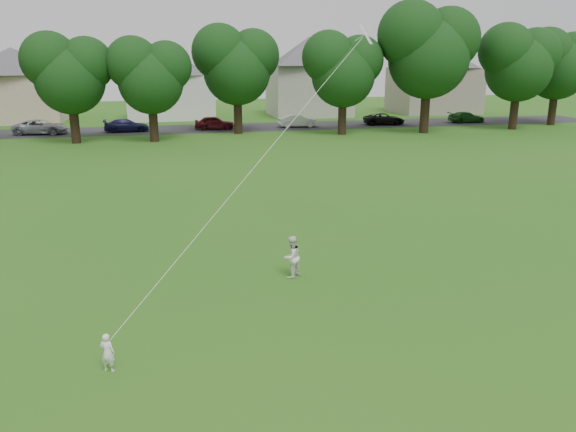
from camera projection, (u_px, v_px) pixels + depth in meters
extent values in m
plane|color=#246116|center=(225.00, 326.00, 14.71)|extent=(160.00, 160.00, 0.00)
cube|color=#2D2D30|center=(175.00, 129.00, 54.09)|extent=(90.00, 7.00, 0.01)
imported|color=white|center=(107.00, 352.00, 12.46)|extent=(0.40, 0.34, 0.93)
imported|color=white|center=(292.00, 257.00, 17.76)|extent=(0.84, 0.80, 1.36)
plane|color=white|center=(366.00, 34.00, 20.43)|extent=(0.82, 0.96, 0.71)
cylinder|color=white|center=(268.00, 151.00, 16.42)|extent=(0.01, 0.01, 14.19)
cylinder|color=black|center=(74.00, 122.00, 45.12)|extent=(0.73, 0.73, 3.38)
cylinder|color=black|center=(153.00, 122.00, 46.03)|extent=(0.72, 0.72, 3.26)
cylinder|color=black|center=(238.00, 113.00, 50.68)|extent=(0.76, 0.76, 3.72)
cylinder|color=black|center=(342.00, 115.00, 50.14)|extent=(0.74, 0.74, 3.50)
cylinder|color=black|center=(425.00, 108.00, 51.06)|extent=(0.82, 0.82, 4.49)
cylinder|color=black|center=(514.00, 109.00, 53.70)|extent=(0.77, 0.77, 3.82)
cylinder|color=black|center=(553.00, 106.00, 57.09)|extent=(0.76, 0.76, 3.72)
imported|color=gray|center=(41.00, 127.00, 50.46)|extent=(4.82, 2.54, 1.29)
imported|color=#111236|center=(126.00, 125.00, 52.06)|extent=(4.13, 1.81, 1.18)
imported|color=#561118|center=(214.00, 123.00, 53.77)|extent=(3.89, 1.85, 1.29)
imported|color=#B6B6B6|center=(298.00, 121.00, 55.53)|extent=(3.89, 1.48, 1.27)
imported|color=black|center=(384.00, 119.00, 57.48)|extent=(4.36, 2.35, 1.16)
imported|color=#194C19|center=(466.00, 117.00, 59.46)|extent=(3.91, 1.76, 1.11)
cube|color=beige|center=(17.00, 98.00, 59.39)|extent=(9.23, 6.79, 4.96)
pyramid|color=#514E53|center=(10.00, 47.00, 57.96)|extent=(13.31, 13.31, 2.73)
cube|color=white|center=(171.00, 97.00, 62.81)|extent=(9.34, 6.73, 4.83)
pyramid|color=#514E53|center=(168.00, 50.00, 61.42)|extent=(13.47, 13.47, 2.66)
cube|color=#B4B1A1|center=(309.00, 91.00, 66.08)|extent=(8.97, 7.60, 5.79)
pyramid|color=#514E53|center=(309.00, 36.00, 64.41)|extent=(12.94, 12.94, 3.18)
cube|color=#A39787|center=(433.00, 90.00, 69.52)|extent=(9.72, 7.70, 5.45)
pyramid|color=#514E53|center=(437.00, 42.00, 67.95)|extent=(14.02, 14.02, 3.00)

